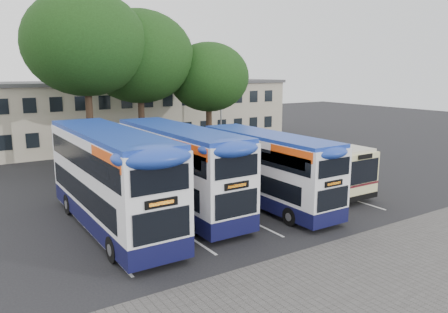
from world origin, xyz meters
TOP-DOWN VIEW (x-y plane):
  - ground at (0.00, 0.00)m, footprint 120.00×120.00m
  - paving_strip at (-2.00, -5.00)m, footprint 40.00×6.00m
  - bay_lines at (-3.75, 5.00)m, footprint 14.12×11.00m
  - depot_building at (0.00, 26.99)m, footprint 32.40×8.40m
  - lamp_post at (6.00, 19.97)m, footprint 0.25×1.05m
  - tree_left at (-7.01, 17.06)m, footprint 8.57×8.57m
  - tree_mid at (-2.58, 18.28)m, footprint 8.41×8.41m
  - tree_right at (3.09, 17.31)m, footprint 6.73×6.73m
  - bus_dd_left at (-9.71, 4.74)m, footprint 2.67×11.02m
  - bus_dd_mid at (-5.91, 5.37)m, footprint 2.55×10.54m
  - bus_dd_right at (-1.52, 3.60)m, footprint 2.30×9.48m
  - bus_single at (2.88, 5.84)m, footprint 2.55×10.02m

SIDE VIEW (x-z plane):
  - ground at x=0.00m, z-range 0.00..0.00m
  - paving_strip at x=-2.00m, z-range 0.00..0.01m
  - bay_lines at x=-3.75m, z-range 0.00..0.01m
  - bus_single at x=2.88m, z-range 0.20..3.19m
  - bus_dd_right at x=-1.52m, z-range 0.20..4.15m
  - bus_dd_mid at x=-5.91m, z-range 0.22..4.61m
  - bus_dd_left at x=-9.71m, z-range 0.23..4.83m
  - depot_building at x=0.00m, z-range 0.05..6.25m
  - lamp_post at x=6.00m, z-range 0.55..9.61m
  - tree_right at x=3.09m, z-range 1.89..11.42m
  - tree_mid at x=-2.58m, z-range 2.33..14.16m
  - tree_left at x=-7.01m, z-range 2.69..15.39m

